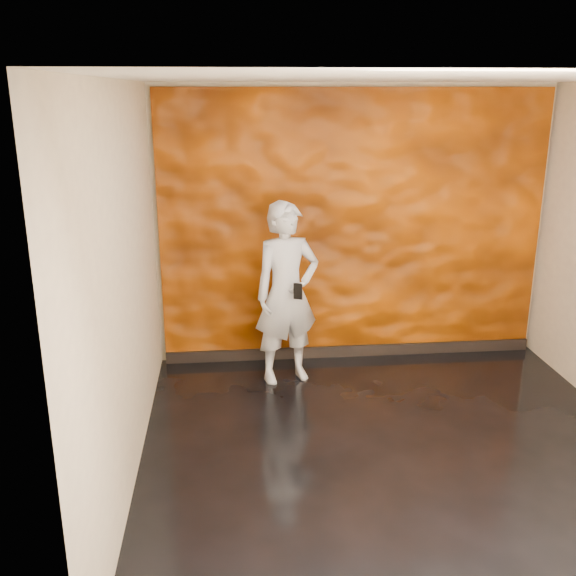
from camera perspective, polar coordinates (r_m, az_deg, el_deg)
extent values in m
cube|color=black|center=(5.28, 9.66, -14.23)|extent=(4.00, 4.00, 0.01)
cube|color=#B1A18B|center=(6.59, 5.80, 5.50)|extent=(4.00, 0.02, 2.80)
cube|color=#B1A18B|center=(2.97, 21.15, -10.53)|extent=(4.00, 0.02, 2.80)
cube|color=#B1A18B|center=(4.58, -14.29, -0.17)|extent=(0.02, 4.00, 2.80)
cube|color=white|center=(4.52, 11.52, 17.81)|extent=(4.00, 4.00, 0.01)
cube|color=#BF4F00|center=(6.56, 5.86, 5.26)|extent=(3.90, 0.06, 2.75)
cube|color=black|center=(6.92, 5.59, -5.57)|extent=(3.90, 0.04, 0.12)
imported|color=#A5A9B4|center=(6.08, -0.10, -0.49)|extent=(0.73, 0.59, 1.76)
cube|color=black|center=(5.84, 0.89, -0.29)|extent=(0.08, 0.05, 0.15)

